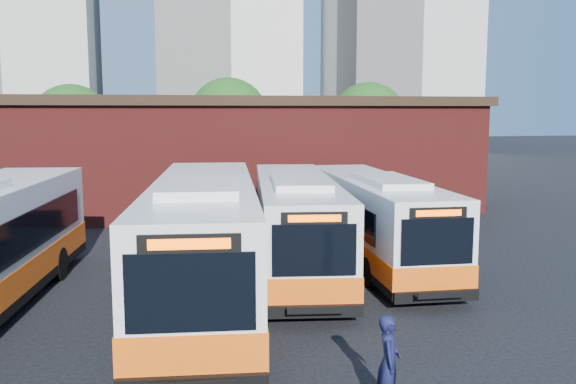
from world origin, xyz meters
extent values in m
plane|color=black|center=(0.00, 0.00, 0.00)|extent=(220.00, 220.00, 0.00)
cube|color=black|center=(-7.14, 1.72, 2.25)|extent=(1.30, 10.21, 1.15)
cylinder|color=black|center=(-6.92, 4.79, 0.55)|extent=(0.48, 1.13, 1.10)
cube|color=white|center=(-2.26, 1.51, 1.98)|extent=(4.22, 13.64, 3.19)
cube|color=#FF5E10|center=(-2.26, 1.51, 1.06)|extent=(4.28, 13.70, 0.78)
cube|color=black|center=(-2.26, 1.51, 0.50)|extent=(4.27, 13.69, 0.28)
cube|color=black|center=(-2.96, -5.19, 2.29)|extent=(2.42, 0.32, 1.51)
cube|color=black|center=(-2.96, -5.20, 3.22)|extent=(1.90, 0.26, 0.36)
cube|color=#FF5905|center=(-2.96, -5.24, 3.22)|extent=(1.50, 0.18, 0.20)
cube|color=black|center=(-3.66, 2.11, 2.29)|extent=(1.14, 10.41, 1.17)
cube|color=black|center=(-0.77, 1.81, 2.29)|extent=(1.14, 10.41, 1.17)
cube|color=white|center=(-2.43, -0.15, 3.69)|extent=(2.41, 4.87, 0.25)
cylinder|color=black|center=(-3.94, -2.13, 0.56)|extent=(0.47, 1.15, 1.12)
cylinder|color=black|center=(-1.37, -2.40, 0.56)|extent=(0.47, 1.15, 1.12)
cylinder|color=black|center=(-3.17, 5.21, 0.56)|extent=(0.47, 1.15, 1.12)
cylinder|color=black|center=(-0.61, 4.94, 0.56)|extent=(0.47, 1.15, 1.12)
cube|color=white|center=(1.21, 4.67, 1.79)|extent=(4.22, 12.37, 2.88)
cube|color=#FF5E10|center=(1.21, 4.67, 0.96)|extent=(4.27, 12.42, 0.71)
cube|color=black|center=(1.21, 4.67, 0.45)|extent=(4.26, 12.41, 0.25)
cube|color=black|center=(0.37, -1.36, 2.07)|extent=(2.18, 0.36, 1.36)
cube|color=black|center=(0.37, -1.37, 2.91)|extent=(1.71, 0.30, 0.32)
cube|color=#FF5905|center=(0.36, -1.41, 2.91)|extent=(1.35, 0.21, 0.18)
cube|color=black|center=(0.36, -1.42, 0.45)|extent=(2.57, 0.49, 0.32)
cube|color=black|center=(0.33, -1.65, 0.56)|extent=(1.50, 0.58, 0.06)
cube|color=black|center=(0.30, -1.83, 0.63)|extent=(1.46, 0.24, 0.18)
cube|color=black|center=(-0.04, 5.25, 2.07)|extent=(1.35, 9.38, 1.06)
cube|color=black|center=(2.56, 4.89, 2.07)|extent=(1.35, 9.38, 1.06)
cube|color=white|center=(1.00, 3.17, 3.34)|extent=(2.32, 4.45, 0.22)
cylinder|color=black|center=(-0.42, 1.43, 0.51)|extent=(0.46, 1.05, 1.01)
cylinder|color=black|center=(1.89, 1.11, 0.51)|extent=(0.46, 1.05, 1.01)
cylinder|color=black|center=(0.49, 8.04, 0.51)|extent=(0.46, 1.05, 1.01)
cylinder|color=black|center=(2.81, 7.72, 0.51)|extent=(0.46, 1.05, 1.01)
cube|color=white|center=(4.34, 5.14, 1.74)|extent=(3.04, 11.87, 2.80)
cube|color=#FF5E10|center=(4.34, 5.14, 0.93)|extent=(3.09, 11.92, 0.69)
cube|color=black|center=(4.34, 5.14, 0.44)|extent=(3.08, 11.91, 0.25)
cube|color=black|center=(4.07, -0.76, 2.01)|extent=(2.13, 0.16, 1.32)
cube|color=black|center=(4.07, -0.77, 2.82)|extent=(1.67, 0.14, 0.31)
cube|color=#FF5905|center=(4.06, -0.81, 2.82)|extent=(1.32, 0.08, 0.18)
cube|color=black|center=(4.06, -0.82, 0.44)|extent=(2.50, 0.25, 0.31)
cube|color=black|center=(4.05, -1.05, 0.54)|extent=(1.44, 0.44, 0.06)
cube|color=black|center=(4.04, -1.23, 0.61)|extent=(1.42, 0.10, 0.18)
cube|color=black|center=(3.08, 5.59, 2.01)|extent=(0.47, 9.17, 1.03)
cube|color=black|center=(5.63, 5.48, 2.01)|extent=(0.47, 9.17, 1.03)
cube|color=white|center=(4.27, 3.67, 3.24)|extent=(1.89, 4.19, 0.22)
cylinder|color=black|center=(3.05, 1.86, 0.49)|extent=(0.36, 0.99, 0.98)
cylinder|color=black|center=(5.32, 1.76, 0.49)|extent=(0.36, 0.99, 0.98)
cylinder|color=black|center=(3.35, 8.33, 0.49)|extent=(0.36, 0.99, 0.98)
cylinder|color=black|center=(5.62, 8.23, 0.49)|extent=(0.36, 0.99, 0.98)
imported|color=#131536|center=(0.72, -5.83, 0.91)|extent=(0.64, 0.77, 1.81)
cube|color=#5E1916|center=(0.00, 20.00, 3.00)|extent=(28.00, 12.00, 6.00)
cube|color=black|center=(0.00, 20.00, 6.15)|extent=(28.60, 12.60, 0.50)
cube|color=black|center=(3.00, 13.97, 1.20)|extent=(1.20, 0.08, 2.40)
cylinder|color=#382314|center=(-10.00, 32.00, 1.35)|extent=(0.36, 0.36, 2.70)
sphere|color=#174714|center=(-10.00, 32.00, 4.65)|extent=(6.00, 6.00, 6.00)
cylinder|color=#382314|center=(2.00, 34.00, 1.48)|extent=(0.36, 0.36, 2.95)
sphere|color=#174714|center=(2.00, 34.00, 5.08)|extent=(6.56, 6.56, 6.56)
cylinder|color=#382314|center=(13.00, 31.00, 1.40)|extent=(0.36, 0.36, 2.81)
sphere|color=#174714|center=(13.00, 31.00, 4.84)|extent=(6.24, 6.24, 6.24)
camera|label=1|loc=(-3.39, -16.26, 5.63)|focal=38.00mm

